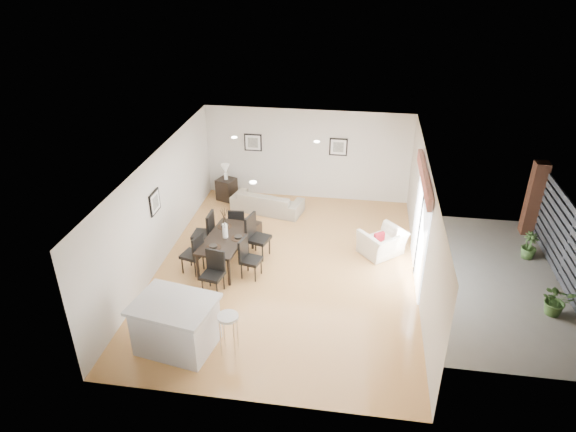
# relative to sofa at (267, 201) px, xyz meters

# --- Properties ---
(ground) EXTENTS (8.00, 8.00, 0.00)m
(ground) POSITION_rel_sofa_xyz_m (1.00, -2.89, -0.29)
(ground) COLOR tan
(ground) RESTS_ON ground
(wall_back) EXTENTS (6.00, 0.04, 2.70)m
(wall_back) POSITION_rel_sofa_xyz_m (1.00, 1.11, 1.06)
(wall_back) COLOR beige
(wall_back) RESTS_ON ground
(wall_front) EXTENTS (6.00, 0.04, 2.70)m
(wall_front) POSITION_rel_sofa_xyz_m (1.00, -6.89, 1.06)
(wall_front) COLOR beige
(wall_front) RESTS_ON ground
(wall_left) EXTENTS (0.04, 8.00, 2.70)m
(wall_left) POSITION_rel_sofa_xyz_m (-2.00, -2.89, 1.06)
(wall_left) COLOR beige
(wall_left) RESTS_ON ground
(wall_right) EXTENTS (0.04, 8.00, 2.70)m
(wall_right) POSITION_rel_sofa_xyz_m (4.00, -2.89, 1.06)
(wall_right) COLOR beige
(wall_right) RESTS_ON ground
(ceiling) EXTENTS (6.00, 8.00, 0.02)m
(ceiling) POSITION_rel_sofa_xyz_m (1.00, -2.89, 2.41)
(ceiling) COLOR white
(ceiling) RESTS_ON wall_back
(sofa) EXTENTS (2.14, 1.20, 0.59)m
(sofa) POSITION_rel_sofa_xyz_m (0.00, 0.00, 0.00)
(sofa) COLOR #A09581
(sofa) RESTS_ON ground
(armchair) EXTENTS (1.31, 1.30, 0.64)m
(armchair) POSITION_rel_sofa_xyz_m (3.22, -1.85, 0.03)
(armchair) COLOR beige
(armchair) RESTS_ON ground
(courtyard_plant_a) EXTENTS (0.64, 0.56, 0.69)m
(courtyard_plant_a) POSITION_rel_sofa_xyz_m (6.74, -3.68, 0.05)
(courtyard_plant_a) COLOR #41622A
(courtyard_plant_a) RESTS_ON ground
(courtyard_plant_b) EXTENTS (0.48, 0.48, 0.67)m
(courtyard_plant_b) POSITION_rel_sofa_xyz_m (6.74, -1.49, 0.04)
(courtyard_plant_b) COLOR #41622A
(courtyard_plant_b) RESTS_ON ground
(dining_table) EXTENTS (1.06, 1.83, 0.73)m
(dining_table) POSITION_rel_sofa_xyz_m (-0.45, -2.85, 0.36)
(dining_table) COLOR black
(dining_table) RESTS_ON ground
(dining_chair_wnear) EXTENTS (0.54, 0.54, 0.99)m
(dining_chair_wnear) POSITION_rel_sofa_xyz_m (-1.07, -3.31, 0.26)
(dining_chair_wnear) COLOR black
(dining_chair_wnear) RESTS_ON ground
(dining_chair_wfar) EXTENTS (0.49, 0.49, 1.09)m
(dining_chair_wfar) POSITION_rel_sofa_xyz_m (-1.06, -2.41, 0.31)
(dining_chair_wfar) COLOR black
(dining_chair_wfar) RESTS_ON ground
(dining_chair_enear) EXTENTS (0.52, 0.52, 0.96)m
(dining_chair_enear) POSITION_rel_sofa_xyz_m (0.16, -3.27, 0.24)
(dining_chair_enear) COLOR black
(dining_chair_enear) RESTS_ON ground
(dining_chair_efar) EXTENTS (0.60, 0.60, 1.09)m
(dining_chair_efar) POSITION_rel_sofa_xyz_m (0.15, -2.39, 0.32)
(dining_chair_efar) COLOR black
(dining_chair_efar) RESTS_ON ground
(dining_chair_head) EXTENTS (0.51, 0.51, 0.98)m
(dining_chair_head) POSITION_rel_sofa_xyz_m (-0.44, -3.93, 0.25)
(dining_chair_head) COLOR black
(dining_chair_head) RESTS_ON ground
(dining_chair_foot) EXTENTS (0.44, 0.44, 0.92)m
(dining_chair_foot) POSITION_rel_sofa_xyz_m (-0.45, -1.76, 0.22)
(dining_chair_foot) COLOR black
(dining_chair_foot) RESTS_ON ground
(vase) EXTENTS (0.82, 1.33, 0.75)m
(vase) POSITION_rel_sofa_xyz_m (-0.45, -2.85, 0.77)
(vase) COLOR white
(vase) RESTS_ON dining_table
(coffee_table) EXTENTS (1.03, 0.79, 0.37)m
(coffee_table) POSITION_rel_sofa_xyz_m (-0.41, -1.45, -0.11)
(coffee_table) COLOR black
(coffee_table) RESTS_ON ground
(side_table) EXTENTS (0.62, 0.62, 0.65)m
(side_table) POSITION_rel_sofa_xyz_m (-1.34, 0.57, 0.03)
(side_table) COLOR black
(side_table) RESTS_ON ground
(table_lamp) EXTENTS (0.24, 0.24, 0.47)m
(table_lamp) POSITION_rel_sofa_xyz_m (-1.34, 0.57, 0.66)
(table_lamp) COLOR white
(table_lamp) RESTS_ON side_table
(cushion) EXTENTS (0.27, 0.22, 0.27)m
(cushion) POSITION_rel_sofa_xyz_m (3.13, -1.95, 0.21)
(cushion) COLOR maroon
(cushion) RESTS_ON armchair
(kitchen_island) EXTENTS (1.64, 1.37, 1.03)m
(kitchen_island) POSITION_rel_sofa_xyz_m (-0.65, -5.77, 0.22)
(kitchen_island) COLOR silver
(kitchen_island) RESTS_ON ground
(bar_stool) EXTENTS (0.39, 0.39, 0.85)m
(bar_stool) POSITION_rel_sofa_xyz_m (0.37, -5.77, 0.44)
(bar_stool) COLOR silver
(bar_stool) RESTS_ON ground
(framed_print_back_left) EXTENTS (0.52, 0.04, 0.52)m
(framed_print_back_left) POSITION_rel_sofa_xyz_m (-0.60, 1.08, 1.36)
(framed_print_back_left) COLOR black
(framed_print_back_left) RESTS_ON wall_back
(framed_print_back_right) EXTENTS (0.52, 0.04, 0.52)m
(framed_print_back_right) POSITION_rel_sofa_xyz_m (1.90, 1.08, 1.36)
(framed_print_back_right) COLOR black
(framed_print_back_right) RESTS_ON wall_back
(framed_print_left_wall) EXTENTS (0.04, 0.52, 0.52)m
(framed_print_left_wall) POSITION_rel_sofa_xyz_m (-1.97, -3.09, 1.36)
(framed_print_left_wall) COLOR black
(framed_print_left_wall) RESTS_ON wall_left
(sliding_door) EXTENTS (0.12, 2.70, 2.57)m
(sliding_door) POSITION_rel_sofa_xyz_m (3.95, -2.59, 1.37)
(sliding_door) COLOR white
(sliding_door) RESTS_ON wall_right
(courtyard) EXTENTS (6.00, 6.00, 2.00)m
(courtyard) POSITION_rel_sofa_xyz_m (7.16, -2.02, 0.63)
(courtyard) COLOR gray
(courtyard) RESTS_ON ground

